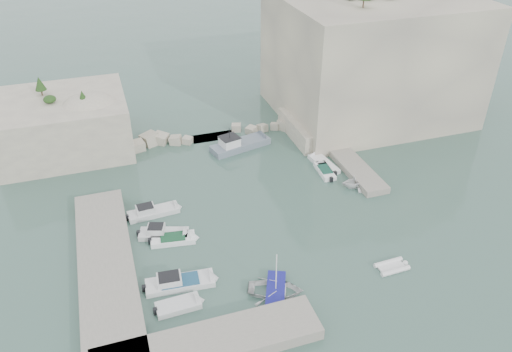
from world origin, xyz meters
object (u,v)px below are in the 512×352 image
object	(u,v)px
motorboat_b	(164,236)
motorboat_c	(173,241)
motorboat_a	(154,214)
inflatable_dinghy	(391,268)
work_boat	(240,148)
tender_east_d	(317,149)
motorboat_d	(180,285)
tender_east_c	(324,166)
motorboat_e	(179,308)
tender_east_a	(354,187)
tender_east_b	(325,173)
rowboat	(276,293)

from	to	relation	value
motorboat_b	motorboat_c	size ratio (longest dim) A/B	1.13
motorboat_a	inflatable_dinghy	distance (m)	25.42
motorboat_b	work_boat	size ratio (longest dim) A/B	0.62
motorboat_b	tender_east_d	world-z (taller)	tender_east_d
motorboat_d	tender_east_c	size ratio (longest dim) A/B	1.23
inflatable_dinghy	tender_east_c	world-z (taller)	tender_east_c
motorboat_c	work_boat	distance (m)	20.33
motorboat_b	inflatable_dinghy	xyz separation A→B (m)	(19.65, -11.48, 0.00)
motorboat_a	motorboat_e	world-z (taller)	motorboat_a
tender_east_c	tender_east_d	world-z (taller)	tender_east_d
inflatable_dinghy	work_boat	distance (m)	27.63
tender_east_a	tender_east_b	bearing A→B (deg)	32.51
motorboat_d	tender_east_d	size ratio (longest dim) A/B	1.34
motorboat_b	tender_east_a	bearing A→B (deg)	23.16
tender_east_b	tender_east_d	world-z (taller)	tender_east_d
motorboat_d	motorboat_a	bearing A→B (deg)	98.13
rowboat	tender_east_d	size ratio (longest dim) A/B	0.98
tender_east_a	tender_east_b	size ratio (longest dim) A/B	0.75
motorboat_c	tender_east_a	size ratio (longest dim) A/B	1.48
motorboat_e	work_boat	world-z (taller)	work_boat
rowboat	tender_east_a	xyz separation A→B (m)	(14.70, 13.07, 0.00)
motorboat_d	rowboat	world-z (taller)	motorboat_d
motorboat_a	motorboat_b	world-z (taller)	same
work_boat	inflatable_dinghy	bearing A→B (deg)	-89.75
motorboat_a	motorboat_e	size ratio (longest dim) A/B	1.44
motorboat_e	tender_east_c	bearing A→B (deg)	36.38
motorboat_d	inflatable_dinghy	xyz separation A→B (m)	(19.40, -4.06, 0.00)
motorboat_a	tender_east_b	xyz separation A→B (m)	(21.25, 1.84, 0.00)
motorboat_c	rowboat	distance (m)	12.38
motorboat_b	rowboat	distance (m)	13.71
tender_east_d	motorboat_c	bearing A→B (deg)	146.47
tender_east_b	tender_east_c	world-z (taller)	same
work_boat	tender_east_a	bearing A→B (deg)	-66.96
motorboat_c	work_boat	size ratio (longest dim) A/B	0.55
motorboat_a	tender_east_c	bearing A→B (deg)	4.36
motorboat_a	rowboat	world-z (taller)	motorboat_a
motorboat_b	motorboat_c	bearing A→B (deg)	-38.00
inflatable_dinghy	tender_east_d	distance (m)	23.42
work_boat	motorboat_e	bearing A→B (deg)	-131.70
motorboat_e	inflatable_dinghy	size ratio (longest dim) A/B	1.28
motorboat_d	tender_east_c	world-z (taller)	motorboat_d
rowboat	inflatable_dinghy	world-z (taller)	rowboat
motorboat_c	tender_east_d	distance (m)	25.25
motorboat_c	inflatable_dinghy	xyz separation A→B (m)	(18.91, -10.37, 0.00)
motorboat_e	tender_east_b	bearing A→B (deg)	34.51
tender_east_b	rowboat	bearing A→B (deg)	146.76
motorboat_a	inflatable_dinghy	size ratio (longest dim) A/B	1.83
tender_east_a	motorboat_c	bearing A→B (deg)	103.09
motorboat_a	work_boat	distance (m)	17.31
motorboat_e	motorboat_a	bearing A→B (deg)	87.64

